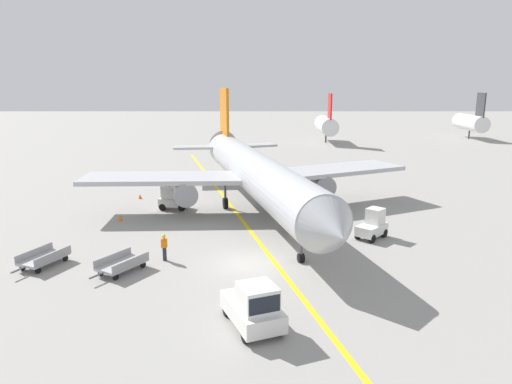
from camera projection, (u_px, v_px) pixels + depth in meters
The scene contains 15 objects.
ground_plane at pixel (251, 264), 28.61m from camera, with size 300.00×300.00×0.00m, color gray.
taxi_line_yellow at pixel (256, 237), 33.47m from camera, with size 0.30×80.00×0.01m, color yellow.
airliner at pixel (254, 172), 39.51m from camera, with size 27.91×34.92×10.10m.
pushback_tug at pixel (254, 307), 21.03m from camera, with size 3.11×4.05×2.20m.
baggage_tug_near_wing at pixel (373, 225), 33.21m from camera, with size 2.59×2.64×2.10m.
baggage_tug_by_cargo_door at pixel (172, 199), 40.75m from camera, with size 2.51×1.54×2.10m.
belt_loader_forward_hold at pixel (311, 218), 35.39m from camera, with size 4.55×4.28×2.59m.
baggage_cart_loaded at pixel (123, 264), 27.37m from camera, with size 2.80×3.61×0.94m.
baggage_cart_empty_trailing at pixel (45, 258), 28.29m from camera, with size 2.53×3.77×0.94m.
ground_crew_marshaller at pixel (165, 246), 28.99m from camera, with size 0.36×0.24×1.70m.
safety_cone_nose_left at pixel (172, 195), 44.99m from camera, with size 0.36×0.36×0.44m, color orange.
safety_cone_nose_right at pixel (141, 196), 44.55m from camera, with size 0.36×0.36×0.44m, color orange.
safety_cone_wingtip_left at pixel (121, 218), 37.42m from camera, with size 0.36×0.36×0.44m, color orange.
distant_aircraft_far_left at pixel (327, 125), 84.61m from camera, with size 3.00×10.10×8.80m.
distant_aircraft_mid_left at pixel (471, 122), 90.05m from camera, with size 3.00×10.10×8.80m.
Camera 1 is at (0.35, -26.85, 10.78)m, focal length 33.16 mm.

